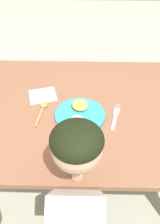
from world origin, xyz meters
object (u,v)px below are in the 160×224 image
object	(u,v)px
fork	(115,117)
person	(77,221)
drinking_cup	(64,150)
spoon	(42,110)
plate	(80,113)

from	to	relation	value
fork	person	xyz separation A→B (m)	(-0.19, -0.48, -0.12)
fork	drinking_cup	size ratio (longest dim) A/B	2.37
spoon	person	xyz separation A→B (m)	(0.20, -0.52, -0.12)
fork	plate	bearing A→B (deg)	100.19
spoon	person	world-z (taller)	person
drinking_cup	plate	bearing A→B (deg)	77.10
fork	drinking_cup	bearing A→B (deg)	149.51
plate	fork	distance (m)	0.19
plate	drinking_cup	size ratio (longest dim) A/B	3.07
plate	spoon	distance (m)	0.20
person	drinking_cup	bearing A→B (deg)	104.51
spoon	drinking_cup	size ratio (longest dim) A/B	2.16
spoon	person	bearing A→B (deg)	-151.66
plate	fork	size ratio (longest dim) A/B	1.30
spoon	fork	bearing A→B (deg)	-88.62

